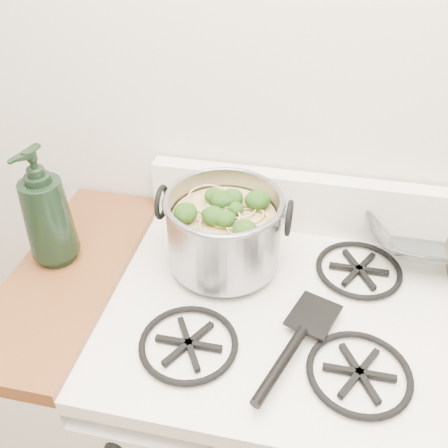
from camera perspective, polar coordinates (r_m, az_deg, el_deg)
gas_range at (r=1.50m, az=5.12°, el=-21.73°), size 0.76×0.66×0.92m
counter_left at (r=1.58m, az=-14.16°, el=-17.35°), size 0.25×0.65×0.92m
stock_pot at (r=1.15m, az=-0.00°, el=-0.77°), size 0.30×0.27×0.19m
spatula at (r=1.08m, az=10.23°, el=-9.97°), size 0.38×0.39×0.02m
glass_bowl at (r=1.34m, az=22.07°, el=-1.38°), size 0.14×0.14×0.03m
bottle at (r=1.20m, az=-19.77°, el=1.86°), size 0.14×0.14×0.30m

